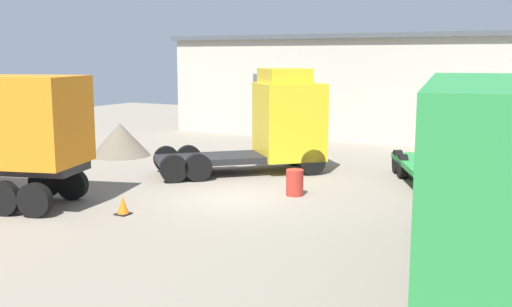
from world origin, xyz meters
name	(u,v)px	position (x,y,z in m)	size (l,w,h in m)	color
ground_plane	(233,199)	(0.00, 0.00, 0.00)	(60.00, 60.00, 0.00)	gray
warehouse_building	(395,86)	(0.00, 18.24, 2.90)	(25.40, 9.00, 5.79)	#B7B2A3
tractor_unit_yellow	(277,124)	(-0.92, 4.91, 1.94)	(6.42, 6.35, 4.13)	yellow
container_trailer_green	(493,160)	(8.37, -4.07, 2.63)	(4.27, 9.71, 4.17)	#28843D
flatbed_truck_grey	(462,163)	(6.59, 3.02, 1.28)	(5.49, 7.77, 2.66)	gray
gravel_pile	(120,140)	(-9.01, 4.77, 0.77)	(2.77, 2.77, 1.53)	#665B4C
oil_drum	(295,183)	(1.55, 1.42, 0.44)	(0.58, 0.58, 0.88)	#B22D23
traffic_cone	(123,206)	(-1.82, -3.24, 0.25)	(0.40, 0.40, 0.55)	black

